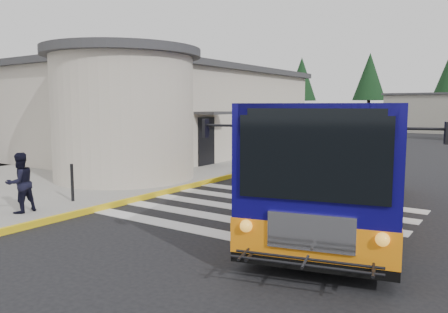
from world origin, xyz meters
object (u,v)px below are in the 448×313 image
Objects in this scene: transit_bus at (341,164)px; pedestrian_b at (20,183)px; bollard at (72,183)px; pedestrian_a at (109,160)px.

transit_bus is 6.89× the size of pedestrian_b.
transit_bus is at bearing 123.40° from pedestrian_b.
transit_bus is 9.89× the size of bollard.
pedestrian_a is 2.51m from bollard.
pedestrian_b is at bearing -158.58° from transit_bus.
transit_bus is 7.49m from bollard.
bollard is (1.03, -2.26, -0.36)m from pedestrian_a.
pedestrian_a reaches higher than bollard.
pedestrian_a is at bearing 172.60° from transit_bus.
pedestrian_b is (-6.70, -4.75, -0.47)m from transit_bus.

